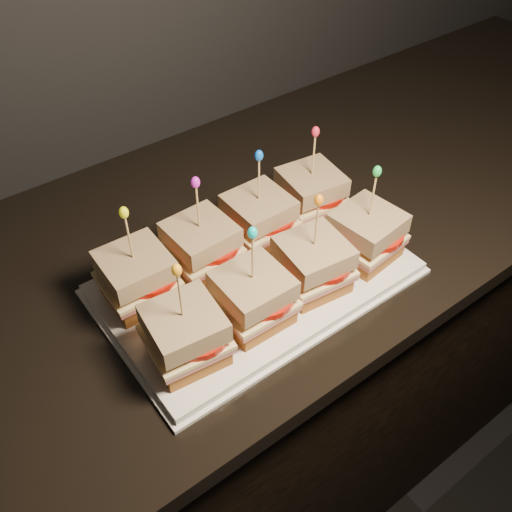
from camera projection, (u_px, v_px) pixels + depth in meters
cabinet at (207, 407)px, 1.20m from camera, size 2.35×0.60×0.83m
granite_slab at (190, 260)px, 0.90m from camera, size 2.39×0.64×0.03m
platter at (256, 279)px, 0.83m from camera, size 0.43×0.27×0.02m
platter_rim at (256, 282)px, 0.84m from camera, size 0.44×0.28×0.01m
sandwich_0_bread_bot at (140, 291)px, 0.79m from camera, size 0.09×0.09×0.02m
sandwich_0_ham at (138, 283)px, 0.78m from camera, size 0.10×0.09×0.01m
sandwich_0_cheese at (138, 279)px, 0.77m from camera, size 0.10×0.09×0.01m
sandwich_0_tomato at (147, 274)px, 0.77m from camera, size 0.09×0.09×0.01m
sandwich_0_bread_top at (135, 265)px, 0.75m from camera, size 0.09×0.09×0.03m
sandwich_0_pick at (129, 240)px, 0.72m from camera, size 0.00×0.00×0.09m
sandwich_0_frill at (124, 213)px, 0.69m from camera, size 0.01×0.01×0.02m
sandwich_1_bread_bot at (202, 260)px, 0.83m from camera, size 0.09×0.09×0.02m
sandwich_1_ham at (202, 252)px, 0.82m from camera, size 0.10×0.09×0.01m
sandwich_1_cheese at (201, 248)px, 0.82m from camera, size 0.10×0.10×0.01m
sandwich_1_tomato at (210, 243)px, 0.81m from camera, size 0.09×0.09×0.01m
sandwich_1_bread_top at (200, 234)px, 0.80m from camera, size 0.09×0.09×0.03m
sandwich_1_pick at (198, 209)px, 0.77m from camera, size 0.00×0.00×0.09m
sandwich_1_frill at (196, 182)px, 0.74m from camera, size 0.01×0.01×0.02m
sandwich_2_bread_bot at (259, 232)px, 0.88m from camera, size 0.09×0.09×0.02m
sandwich_2_ham at (259, 224)px, 0.87m from camera, size 0.09×0.09×0.01m
sandwich_2_cheese at (259, 221)px, 0.86m from camera, size 0.10×0.09×0.01m
sandwich_2_tomato at (267, 216)px, 0.86m from camera, size 0.09×0.09×0.01m
sandwich_2_bread_top at (259, 207)px, 0.84m from camera, size 0.09×0.09×0.03m
sandwich_2_pick at (259, 182)px, 0.81m from camera, size 0.00×0.00×0.09m
sandwich_2_frill at (259, 156)px, 0.78m from camera, size 0.01×0.01×0.02m
sandwich_3_bread_bot at (309, 207)px, 0.92m from camera, size 0.10×0.10×0.02m
sandwich_3_ham at (310, 199)px, 0.91m from camera, size 0.11×0.10×0.01m
sandwich_3_cheese at (310, 196)px, 0.91m from camera, size 0.11×0.10×0.01m
sandwich_3_tomato at (319, 191)px, 0.90m from camera, size 0.09×0.09×0.01m
sandwich_3_bread_top at (311, 182)px, 0.89m from camera, size 0.10×0.10×0.03m
sandwich_3_pick at (313, 158)px, 0.86m from camera, size 0.00×0.00×0.09m
sandwich_3_frill at (316, 132)px, 0.83m from camera, size 0.01×0.01×0.02m
sandwich_4_bread_bot at (187, 348)px, 0.72m from camera, size 0.09×0.09×0.02m
sandwich_4_ham at (186, 340)px, 0.71m from camera, size 0.10×0.10×0.01m
sandwich_4_cheese at (186, 337)px, 0.70m from camera, size 0.11×0.10×0.01m
sandwich_4_tomato at (196, 332)px, 0.70m from camera, size 0.09×0.09×0.01m
sandwich_4_bread_top at (184, 323)px, 0.68m from camera, size 0.10×0.10×0.03m
sandwich_4_pick at (180, 298)px, 0.65m from camera, size 0.00×0.00×0.09m
sandwich_4_frill at (177, 270)px, 0.62m from camera, size 0.01×0.01×0.02m
sandwich_5_bread_bot at (253, 311)px, 0.76m from camera, size 0.09×0.09×0.02m
sandwich_5_ham at (253, 303)px, 0.75m from camera, size 0.09×0.09×0.01m
sandwich_5_cheese at (253, 300)px, 0.75m from camera, size 0.10×0.09×0.01m
sandwich_5_tomato at (263, 294)px, 0.74m from camera, size 0.09×0.09×0.01m
sandwich_5_bread_top at (253, 286)px, 0.73m from camera, size 0.09×0.09×0.03m
sandwich_5_pick at (253, 260)px, 0.70m from camera, size 0.00×0.00×0.09m
sandwich_5_frill at (252, 233)px, 0.67m from camera, size 0.01×0.01×0.02m
sandwich_6_bread_bot at (311, 278)px, 0.81m from camera, size 0.10×0.10×0.02m
sandwich_6_ham at (312, 270)px, 0.80m from camera, size 0.10×0.10×0.01m
sandwich_6_cheese at (312, 266)px, 0.79m from camera, size 0.11×0.10×0.01m
sandwich_6_tomato at (322, 261)px, 0.79m from camera, size 0.09×0.09×0.01m
sandwich_6_bread_top at (314, 252)px, 0.77m from camera, size 0.10×0.10×0.03m
sandwich_6_pick at (316, 227)px, 0.74m from camera, size 0.00×0.00×0.09m
sandwich_6_frill at (319, 200)px, 0.71m from camera, size 0.01×0.01×0.02m
sandwich_7_bread_bot at (364, 248)px, 0.85m from camera, size 0.09×0.09×0.02m
sandwich_7_ham at (365, 240)px, 0.84m from camera, size 0.10×0.10×0.01m
sandwich_7_cheese at (366, 237)px, 0.84m from camera, size 0.11×0.10×0.01m
sandwich_7_tomato at (375, 232)px, 0.83m from camera, size 0.09×0.09×0.01m
sandwich_7_bread_top at (368, 223)px, 0.82m from camera, size 0.10×0.10×0.03m
sandwich_7_pick at (372, 198)px, 0.79m from camera, size 0.00×0.00×0.09m
sandwich_7_frill at (377, 171)px, 0.76m from camera, size 0.01×0.01×0.02m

